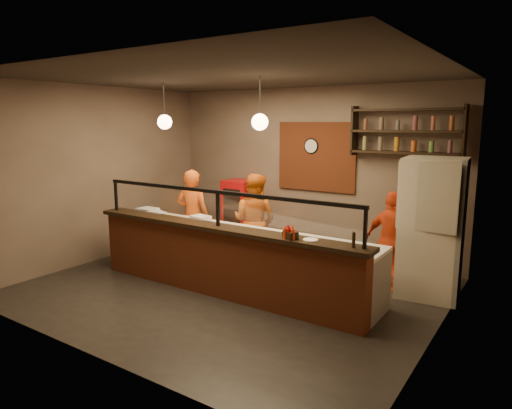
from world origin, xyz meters
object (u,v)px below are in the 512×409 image
Objects in this scene: cook_mid at (254,221)px; cook_right at (392,241)px; pizza_dough at (258,232)px; fridge at (432,228)px; condiment_caddy at (290,235)px; cook_left at (193,216)px; red_cooler at (240,213)px; pepper_mill at (354,240)px; wall_clock at (311,146)px.

cook_mid reaches higher than cook_right.
cook_mid is 3.11× the size of pizza_dough.
fridge is 11.62× the size of condiment_caddy.
cook_right is (3.50, 0.59, -0.09)m from cook_left.
pizza_dough is at bearing 148.37° from cook_left.
condiment_caddy is (2.62, -2.52, 0.42)m from red_cooler.
condiment_caddy is at bearing -33.69° from pizza_dough.
pizza_dough is at bearing 46.09° from cook_right.
cook_left is 4.10m from fridge.
condiment_caddy is (-1.35, -1.79, 0.08)m from fridge.
red_cooler is 3.65m from condiment_caddy.
cook_left is 3.72m from pepper_mill.
pepper_mill is at bearing 3.08° from condiment_caddy.
condiment_caddy is at bearing -132.64° from fridge.
cook_left is at bearing -93.48° from red_cooler.
cook_mid is 1.05m from pizza_dough.
pizza_dough is at bearing 121.67° from cook_mid.
pepper_mill reaches higher than pizza_dough.
wall_clock reaches higher than pizza_dough.
pepper_mill is at bearing 147.96° from cook_left.
cook_mid reaches higher than condiment_caddy.
cook_mid is at bearing -178.80° from fridge.
fridge is (2.50, -1.03, -1.07)m from wall_clock.
wall_clock is 2.91m from fridge.
cook_right is 0.75× the size of fridge.
condiment_caddy is at bearing 131.82° from cook_mid.
wall_clock is 3.55m from pepper_mill.
wall_clock is 0.15× the size of fridge.
fridge is (0.55, 0.06, 0.26)m from cook_right.
cook_mid is 0.82× the size of fridge.
red_cooler is at bearing -0.03° from cook_right.
wall_clock reaches higher than fridge.
pizza_dough is (1.78, -0.54, 0.05)m from cook_left.
cook_left is at bearing 163.04° from pizza_dough.
wall_clock is 2.60m from cook_right.
cook_mid is 9.51× the size of condiment_caddy.
wall_clock reaches higher than cook_left.
wall_clock is 0.55× the size of pizza_dough.
wall_clock is 0.18× the size of cook_left.
red_cooler reaches higher than pepper_mill.
wall_clock is at bearing 11.73° from red_cooler.
pizza_dough is at bearing 162.21° from pepper_mill.
cook_right is at bearing 91.31° from pepper_mill.
fridge reaches higher than cook_left.
wall_clock is 3.21m from condiment_caddy.
cook_left reaches higher than condiment_caddy.
cook_mid is (1.16, 0.30, -0.01)m from cook_left.
condiment_caddy is 0.85m from pepper_mill.
red_cooler is 4.28m from pepper_mill.
wall_clock is 0.18× the size of cook_mid.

